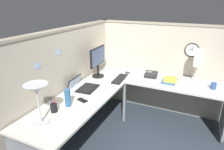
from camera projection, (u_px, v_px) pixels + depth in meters
The scene contains 19 objects.
ground_plane at pixel (129, 128), 3.20m from camera, with size 6.80×6.80×0.00m, color #2D3842.
cubicle_wall_back at pixel (67, 82), 2.95m from camera, with size 2.57×0.12×1.58m.
cubicle_wall_right at pixel (161, 68), 3.55m from camera, with size 0.12×2.37×1.58m.
desk at pixel (130, 97), 2.83m from camera, with size 2.35×2.15×0.73m.
monitor at pixel (98, 60), 3.22m from camera, with size 0.46×0.20×0.50m.
laptop at pixel (82, 86), 2.89m from camera, with size 0.37×0.40×0.22m.
keyboard at pixel (120, 79), 3.20m from camera, with size 0.43×0.14×0.02m, color black.
computer_mouse at pixel (127, 72), 3.46m from camera, with size 0.06×0.10×0.03m, color #38383D.
desk_lamp_dome at pixel (37, 92), 1.95m from camera, with size 0.24×0.24×0.44m.
pen_cup at pixel (54, 108), 2.27m from camera, with size 0.08×0.08×0.18m.
cell_phone at pixel (82, 100), 2.54m from camera, with size 0.07×0.14×0.01m, color black.
thermos_flask at pixel (68, 98), 2.37m from camera, with size 0.07×0.07×0.22m, color #26598C.
office_phone at pixel (151, 75), 3.30m from camera, with size 0.20×0.22×0.11m.
book_stack at pixel (170, 80), 3.12m from camera, with size 0.30×0.23×0.04m.
desk_lamp_paper at pixel (199, 59), 2.94m from camera, with size 0.13×0.13×0.53m.
coffee_mug at pixel (213, 86), 2.85m from camera, with size 0.08×0.08×0.10m, color #2D4C8C.
wall_clock at pixel (192, 50), 3.18m from camera, with size 0.04×0.22×0.22m.
pinned_note_leftmost at pixel (59, 52), 2.59m from camera, with size 0.07×0.00×0.08m, color #99B7E5.
pinned_note_middle at pixel (37, 66), 2.28m from camera, with size 0.08×0.00×0.06m, color #99B7E5.
Camera 1 is at (-2.55, -0.88, 1.94)m, focal length 31.82 mm.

